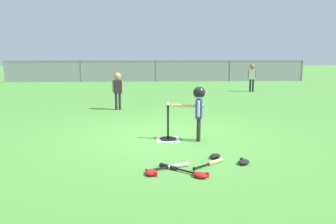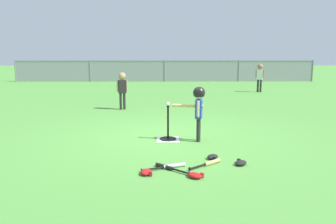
{
  "view_description": "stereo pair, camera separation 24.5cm",
  "coord_description": "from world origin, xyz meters",
  "px_view_note": "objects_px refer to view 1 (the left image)",
  "views": [
    {
      "loc": [
        -0.27,
        -6.85,
        1.77
      ],
      "look_at": [
        0.05,
        -0.21,
        0.55
      ],
      "focal_mm": 37.29,
      "sensor_mm": 36.0,
      "label": 1
    },
    {
      "loc": [
        -0.02,
        -6.86,
        1.77
      ],
      "look_at": [
        0.05,
        -0.21,
        0.55
      ],
      "focal_mm": 37.29,
      "sensor_mm": 36.0,
      "label": 2
    }
  ],
  "objects_px": {
    "spare_bat_wood": "(213,163)",
    "batting_tee": "(168,134)",
    "spare_bat_silver": "(174,166)",
    "glove_by_plate": "(201,175)",
    "batter_child": "(198,102)",
    "glove_near_bats": "(215,156)",
    "glove_outfield_drop": "(151,172)",
    "spare_bat_black": "(172,167)",
    "fielder_deep_right": "(118,86)",
    "glove_tossed_aside": "(244,162)",
    "fielder_deep_center": "(252,74)",
    "baseball_on_tee": "(168,104)"
  },
  "relations": [
    {
      "from": "spare_bat_wood",
      "to": "batting_tee",
      "type": "bearing_deg",
      "value": 111.93
    },
    {
      "from": "spare_bat_silver",
      "to": "spare_bat_wood",
      "type": "xyz_separation_m",
      "value": [
        0.61,
        0.14,
        0.0
      ]
    },
    {
      "from": "spare_bat_silver",
      "to": "glove_by_plate",
      "type": "height_order",
      "value": "glove_by_plate"
    },
    {
      "from": "batter_child",
      "to": "spare_bat_wood",
      "type": "height_order",
      "value": "batter_child"
    },
    {
      "from": "glove_near_bats",
      "to": "glove_outfield_drop",
      "type": "relative_size",
      "value": 1.2
    },
    {
      "from": "spare_bat_black",
      "to": "spare_bat_silver",
      "type": "bearing_deg",
      "value": 54.84
    },
    {
      "from": "batting_tee",
      "to": "fielder_deep_right",
      "type": "distance_m",
      "value": 3.73
    },
    {
      "from": "spare_bat_silver",
      "to": "glove_tossed_aside",
      "type": "bearing_deg",
      "value": 7.22
    },
    {
      "from": "glove_by_plate",
      "to": "fielder_deep_right",
      "type": "bearing_deg",
      "value": 106.63
    },
    {
      "from": "fielder_deep_right",
      "to": "spare_bat_wood",
      "type": "bearing_deg",
      "value": -69.02
    },
    {
      "from": "spare_bat_silver",
      "to": "spare_bat_black",
      "type": "bearing_deg",
      "value": -125.16
    },
    {
      "from": "glove_near_bats",
      "to": "glove_by_plate",
      "type": "bearing_deg",
      "value": -113.1
    },
    {
      "from": "glove_tossed_aside",
      "to": "batter_child",
      "type": "bearing_deg",
      "value": 110.45
    },
    {
      "from": "fielder_deep_center",
      "to": "glove_by_plate",
      "type": "distance_m",
      "value": 10.22
    },
    {
      "from": "baseball_on_tee",
      "to": "spare_bat_wood",
      "type": "bearing_deg",
      "value": -68.07
    },
    {
      "from": "batting_tee",
      "to": "fielder_deep_right",
      "type": "xyz_separation_m",
      "value": [
        -1.29,
        3.45,
        0.59
      ]
    },
    {
      "from": "fielder_deep_center",
      "to": "spare_bat_black",
      "type": "bearing_deg",
      "value": -112.58
    },
    {
      "from": "glove_outfield_drop",
      "to": "fielder_deep_right",
      "type": "bearing_deg",
      "value": 100.14
    },
    {
      "from": "batting_tee",
      "to": "glove_outfield_drop",
      "type": "distance_m",
      "value": 1.96
    },
    {
      "from": "fielder_deep_center",
      "to": "spare_bat_silver",
      "type": "bearing_deg",
      "value": -112.5
    },
    {
      "from": "fielder_deep_center",
      "to": "glove_tossed_aside",
      "type": "xyz_separation_m",
      "value": [
        -2.72,
        -9.06,
        -0.71
      ]
    },
    {
      "from": "fielder_deep_center",
      "to": "glove_by_plate",
      "type": "relative_size",
      "value": 4.26
    },
    {
      "from": "batter_child",
      "to": "glove_tossed_aside",
      "type": "bearing_deg",
      "value": -69.55
    },
    {
      "from": "spare_bat_silver",
      "to": "spare_bat_wood",
      "type": "bearing_deg",
      "value": 13.1
    },
    {
      "from": "fielder_deep_right",
      "to": "spare_bat_black",
      "type": "distance_m",
      "value": 5.37
    },
    {
      "from": "spare_bat_wood",
      "to": "glove_tossed_aside",
      "type": "xyz_separation_m",
      "value": [
        0.48,
        -0.0,
        0.01
      ]
    },
    {
      "from": "baseball_on_tee",
      "to": "glove_by_plate",
      "type": "xyz_separation_m",
      "value": [
        0.36,
        -2.07,
        -0.67
      ]
    },
    {
      "from": "fielder_deep_right",
      "to": "glove_outfield_drop",
      "type": "relative_size",
      "value": 4.78
    },
    {
      "from": "glove_tossed_aside",
      "to": "glove_by_plate",
      "type": "bearing_deg",
      "value": -144.43
    },
    {
      "from": "glove_near_bats",
      "to": "fielder_deep_right",
      "type": "bearing_deg",
      "value": 113.19
    },
    {
      "from": "glove_by_plate",
      "to": "fielder_deep_center",
      "type": "bearing_deg",
      "value": 70.14
    },
    {
      "from": "batting_tee",
      "to": "baseball_on_tee",
      "type": "height_order",
      "value": "baseball_on_tee"
    },
    {
      "from": "fielder_deep_center",
      "to": "glove_outfield_drop",
      "type": "relative_size",
      "value": 5.07
    },
    {
      "from": "glove_by_plate",
      "to": "glove_outfield_drop",
      "type": "distance_m",
      "value": 0.7
    },
    {
      "from": "spare_bat_wood",
      "to": "baseball_on_tee",
      "type": "bearing_deg",
      "value": 111.93
    },
    {
      "from": "batting_tee",
      "to": "fielder_deep_right",
      "type": "relative_size",
      "value": 0.62
    },
    {
      "from": "spare_bat_black",
      "to": "batting_tee",
      "type": "bearing_deg",
      "value": 89.14
    },
    {
      "from": "batter_child",
      "to": "fielder_deep_center",
      "type": "relative_size",
      "value": 0.92
    },
    {
      "from": "baseball_on_tee",
      "to": "glove_tossed_aside",
      "type": "bearing_deg",
      "value": -54.32
    },
    {
      "from": "spare_bat_wood",
      "to": "glove_tossed_aside",
      "type": "relative_size",
      "value": 1.98
    },
    {
      "from": "glove_near_bats",
      "to": "glove_tossed_aside",
      "type": "height_order",
      "value": "same"
    },
    {
      "from": "spare_bat_black",
      "to": "glove_outfield_drop",
      "type": "relative_size",
      "value": 2.22
    },
    {
      "from": "spare_bat_silver",
      "to": "glove_near_bats",
      "type": "height_order",
      "value": "glove_near_bats"
    },
    {
      "from": "spare_bat_wood",
      "to": "batter_child",
      "type": "bearing_deg",
      "value": 91.69
    },
    {
      "from": "glove_near_bats",
      "to": "spare_bat_silver",
      "type": "bearing_deg",
      "value": -147.81
    },
    {
      "from": "fielder_deep_right",
      "to": "glove_near_bats",
      "type": "distance_m",
      "value": 5.14
    },
    {
      "from": "spare_bat_black",
      "to": "fielder_deep_center",
      "type": "bearing_deg",
      "value": 67.42
    },
    {
      "from": "batter_child",
      "to": "glove_by_plate",
      "type": "height_order",
      "value": "batter_child"
    },
    {
      "from": "spare_bat_black",
      "to": "glove_by_plate",
      "type": "distance_m",
      "value": 0.51
    },
    {
      "from": "glove_tossed_aside",
      "to": "glove_outfield_drop",
      "type": "bearing_deg",
      "value": -164.5
    }
  ]
}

